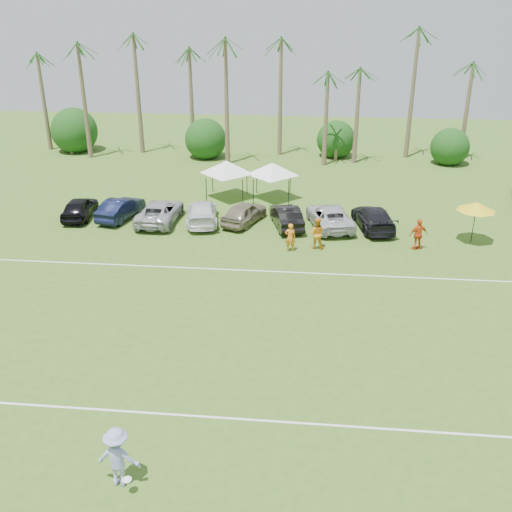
# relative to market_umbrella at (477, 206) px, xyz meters

# --- Properties ---
(ground) EXTENTS (120.00, 120.00, 0.00)m
(ground) POSITION_rel_market_umbrella_xyz_m (-13.64, -19.30, -2.29)
(ground) COLOR #3C5E1C
(ground) RESTS_ON ground
(field_lines) EXTENTS (80.00, 12.10, 0.01)m
(field_lines) POSITION_rel_market_umbrella_xyz_m (-13.64, -11.30, -2.29)
(field_lines) COLOR white
(field_lines) RESTS_ON ground
(palm_tree_0) EXTENTS (2.40, 2.40, 8.90)m
(palm_tree_0) POSITION_rel_market_umbrella_xyz_m (-35.64, 18.70, 5.19)
(palm_tree_0) COLOR brown
(palm_tree_0) RESTS_ON ground
(palm_tree_1) EXTENTS (2.40, 2.40, 9.90)m
(palm_tree_1) POSITION_rel_market_umbrella_xyz_m (-30.64, 18.70, 6.06)
(palm_tree_1) COLOR brown
(palm_tree_1) RESTS_ON ground
(palm_tree_2) EXTENTS (2.40, 2.40, 10.90)m
(palm_tree_2) POSITION_rel_market_umbrella_xyz_m (-25.64, 18.70, 6.92)
(palm_tree_2) COLOR brown
(palm_tree_2) RESTS_ON ground
(palm_tree_3) EXTENTS (2.40, 2.40, 11.90)m
(palm_tree_3) POSITION_rel_market_umbrella_xyz_m (-21.64, 18.70, 7.77)
(palm_tree_3) COLOR brown
(palm_tree_3) RESTS_ON ground
(palm_tree_4) EXTENTS (2.40, 2.40, 8.90)m
(palm_tree_4) POSITION_rel_market_umbrella_xyz_m (-17.64, 18.70, 5.19)
(palm_tree_4) COLOR brown
(palm_tree_4) RESTS_ON ground
(palm_tree_5) EXTENTS (2.40, 2.40, 9.90)m
(palm_tree_5) POSITION_rel_market_umbrella_xyz_m (-13.64, 18.70, 6.06)
(palm_tree_5) COLOR brown
(palm_tree_5) RESTS_ON ground
(palm_tree_6) EXTENTS (2.40, 2.40, 10.90)m
(palm_tree_6) POSITION_rel_market_umbrella_xyz_m (-9.64, 18.70, 6.92)
(palm_tree_6) COLOR brown
(palm_tree_6) RESTS_ON ground
(palm_tree_7) EXTENTS (2.40, 2.40, 11.90)m
(palm_tree_7) POSITION_rel_market_umbrella_xyz_m (-5.64, 18.70, 7.77)
(palm_tree_7) COLOR brown
(palm_tree_7) RESTS_ON ground
(palm_tree_8) EXTENTS (2.40, 2.40, 8.90)m
(palm_tree_8) POSITION_rel_market_umbrella_xyz_m (-0.64, 18.70, 5.19)
(palm_tree_8) COLOR brown
(palm_tree_8) RESTS_ON ground
(palm_tree_9) EXTENTS (2.40, 2.40, 9.90)m
(palm_tree_9) POSITION_rel_market_umbrella_xyz_m (4.36, 18.70, 6.06)
(palm_tree_9) COLOR brown
(palm_tree_9) RESTS_ON ground
(bush_tree_0) EXTENTS (4.00, 4.00, 4.00)m
(bush_tree_0) POSITION_rel_market_umbrella_xyz_m (-32.64, 19.70, -0.49)
(bush_tree_0) COLOR brown
(bush_tree_0) RESTS_ON ground
(bush_tree_1) EXTENTS (4.00, 4.00, 4.00)m
(bush_tree_1) POSITION_rel_market_umbrella_xyz_m (-19.64, 19.70, -0.49)
(bush_tree_1) COLOR brown
(bush_tree_1) RESTS_ON ground
(bush_tree_2) EXTENTS (4.00, 4.00, 4.00)m
(bush_tree_2) POSITION_rel_market_umbrella_xyz_m (-7.64, 19.70, -0.49)
(bush_tree_2) COLOR brown
(bush_tree_2) RESTS_ON ground
(bush_tree_3) EXTENTS (4.00, 4.00, 4.00)m
(bush_tree_3) POSITION_rel_market_umbrella_xyz_m (2.36, 19.70, -0.49)
(bush_tree_3) COLOR brown
(bush_tree_3) RESTS_ON ground
(sideline_player_a) EXTENTS (0.65, 0.47, 1.69)m
(sideline_player_a) POSITION_rel_market_umbrella_xyz_m (-10.85, -2.37, -1.45)
(sideline_player_a) COLOR orange
(sideline_player_a) RESTS_ON ground
(sideline_player_b) EXTENTS (0.96, 0.77, 1.89)m
(sideline_player_b) POSITION_rel_market_umbrella_xyz_m (-9.33, -1.83, -1.35)
(sideline_player_b) COLOR orange
(sideline_player_b) RESTS_ON ground
(sideline_player_c) EXTENTS (1.19, 0.81, 1.88)m
(sideline_player_c) POSITION_rel_market_umbrella_xyz_m (-3.44, -1.44, -1.35)
(sideline_player_c) COLOR #DC4D18
(sideline_player_c) RESTS_ON ground
(canopy_tent_left) EXTENTS (4.07, 4.07, 3.30)m
(canopy_tent_left) POSITION_rel_market_umbrella_xyz_m (-15.91, 6.93, 0.53)
(canopy_tent_left) COLOR black
(canopy_tent_left) RESTS_ON ground
(canopy_tent_right) EXTENTS (3.93, 3.93, 3.18)m
(canopy_tent_right) POSITION_rel_market_umbrella_xyz_m (-12.60, 7.09, 0.43)
(canopy_tent_right) COLOR black
(canopy_tent_right) RESTS_ON ground
(market_umbrella) EXTENTS (2.29, 2.29, 2.55)m
(market_umbrella) POSITION_rel_market_umbrella_xyz_m (0.00, 0.00, 0.00)
(market_umbrella) COLOR black
(market_umbrella) RESTS_ON ground
(frisbee_player) EXTENTS (1.33, 0.92, 2.01)m
(frisbee_player) POSITION_rel_market_umbrella_xyz_m (-15.13, -20.51, -1.29)
(frisbee_player) COLOR #9B9EDD
(frisbee_player) RESTS_ON ground
(parked_car_0) EXTENTS (2.01, 4.27, 1.41)m
(parked_car_0) POSITION_rel_market_umbrella_xyz_m (-25.15, 1.81, -1.58)
(parked_car_0) COLOR black
(parked_car_0) RESTS_ON ground
(parked_car_1) EXTENTS (2.34, 4.50, 1.41)m
(parked_car_1) POSITION_rel_market_umbrella_xyz_m (-22.37, 1.96, -1.58)
(parked_car_1) COLOR black
(parked_car_1) RESTS_ON ground
(parked_car_2) EXTENTS (2.42, 5.12, 1.41)m
(parked_car_2) POSITION_rel_market_umbrella_xyz_m (-19.60, 1.56, -1.58)
(parked_car_2) COLOR #A9ABAE
(parked_car_2) RESTS_ON ground
(parked_car_3) EXTENTS (2.80, 5.14, 1.41)m
(parked_car_3) POSITION_rel_market_umbrella_xyz_m (-16.82, 1.74, -1.58)
(parked_car_3) COLOR white
(parked_car_3) RESTS_ON ground
(parked_car_4) EXTENTS (3.01, 4.47, 1.41)m
(parked_car_4) POSITION_rel_market_umbrella_xyz_m (-14.05, 1.92, -1.58)
(parked_car_4) COLOR gray
(parked_car_4) RESTS_ON ground
(parked_car_5) EXTENTS (2.55, 4.53, 1.41)m
(parked_car_5) POSITION_rel_market_umbrella_xyz_m (-11.27, 1.53, -1.58)
(parked_car_5) COLOR black
(parked_car_5) RESTS_ON ground
(parked_car_6) EXTENTS (3.38, 5.47, 1.41)m
(parked_car_6) POSITION_rel_market_umbrella_xyz_m (-8.50, 1.78, -1.58)
(parked_car_6) COLOR silver
(parked_car_6) RESTS_ON ground
(parked_car_7) EXTENTS (2.84, 5.15, 1.41)m
(parked_car_7) POSITION_rel_market_umbrella_xyz_m (-5.73, 1.81, -1.58)
(parked_car_7) COLOR black
(parked_car_7) RESTS_ON ground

